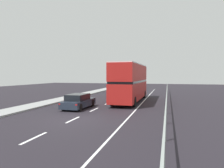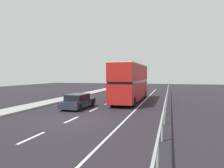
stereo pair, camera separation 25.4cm
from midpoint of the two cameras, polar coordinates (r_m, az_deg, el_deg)
ground_plane at (r=14.90m, az=-10.95°, el=-9.69°), size 73.52×120.00×0.10m
lane_paint_markings at (r=22.47m, az=4.05°, el=-5.38°), size 3.71×46.00×0.01m
bridge_side_railing at (r=22.18m, az=14.46°, el=-3.06°), size 0.10×42.00×1.20m
double_decker_bus_red at (r=23.98m, az=4.80°, el=0.65°), size 2.59×11.00×4.32m
hatchback_car_near at (r=19.47m, az=-9.58°, el=-4.73°), size 1.83×4.27×1.34m
sedan_car_ahead at (r=36.73m, az=1.33°, el=-1.20°), size 1.96×4.35×1.49m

